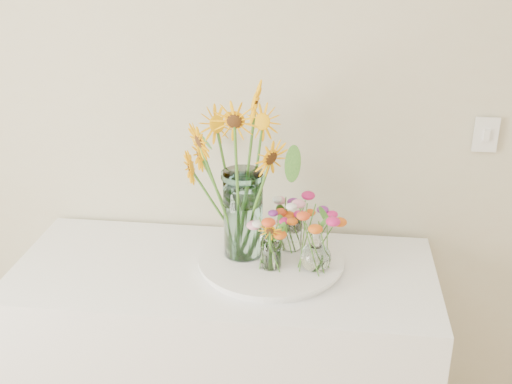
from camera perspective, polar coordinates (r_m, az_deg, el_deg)
counter at (r=2.40m, az=-2.70°, el=-16.09°), size 1.40×0.60×0.90m
tray at (r=2.15m, az=1.34°, el=-6.27°), size 0.46×0.46×0.02m
mason_jar at (r=2.10m, az=-1.15°, el=-1.99°), size 0.16×0.16×0.30m
sunflower_bouquet at (r=2.05m, az=-1.18°, el=1.55°), size 0.85×0.85×0.58m
small_vase_a at (r=2.07m, az=1.34°, el=-5.33°), size 0.07×0.07×0.12m
wildflower_posy_a at (r=2.05m, az=1.35°, el=-4.23°), size 0.19×0.19×0.21m
small_vase_b at (r=2.06m, az=5.35°, el=-5.07°), size 0.13×0.13×0.15m
wildflower_posy_b at (r=2.04m, az=5.40°, el=-3.96°), size 0.22×0.22×0.24m
small_vase_c at (r=2.18m, az=3.19°, el=-3.71°), size 0.09×0.09×0.12m
wildflower_posy_c at (r=2.16m, az=3.21°, el=-2.65°), size 0.18×0.18×0.21m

